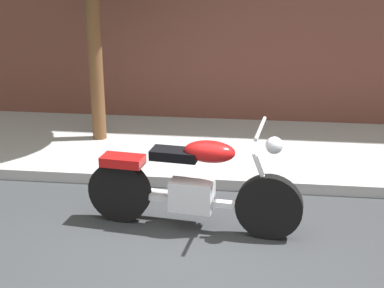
{
  "coord_description": "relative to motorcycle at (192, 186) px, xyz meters",
  "views": [
    {
      "loc": [
        0.47,
        -4.67,
        2.75
      ],
      "look_at": [
        -0.14,
        0.45,
        0.94
      ],
      "focal_mm": 51.32,
      "sensor_mm": 36.0,
      "label": 1
    }
  ],
  "objects": [
    {
      "name": "ground_plane",
      "position": [
        0.15,
        -0.45,
        -0.48
      ],
      "size": [
        60.0,
        60.0,
        0.0
      ],
      "primitive_type": "plane",
      "color": "#303335"
    },
    {
      "name": "sidewalk",
      "position": [
        0.15,
        2.28,
        -0.41
      ],
      "size": [
        18.52,
        2.57,
        0.14
      ],
      "primitive_type": "cube",
      "color": "#A3A3A3",
      "rests_on": "ground"
    },
    {
      "name": "motorcycle",
      "position": [
        0.0,
        0.0,
        0.0
      ],
      "size": [
        2.26,
        0.71,
        1.17
      ],
      "color": "black",
      "rests_on": "ground"
    }
  ]
}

